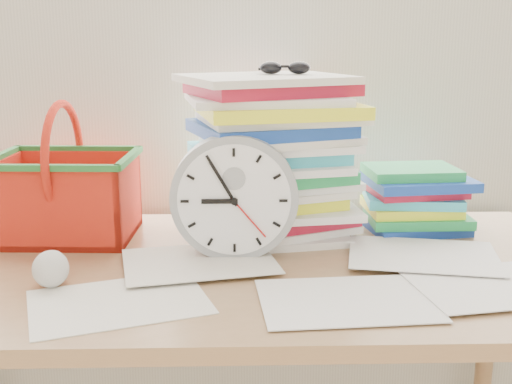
{
  "coord_description": "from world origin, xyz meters",
  "views": [
    {
      "loc": [
        0.01,
        0.41,
        1.19
      ],
      "look_at": [
        0.05,
        1.6,
        0.89
      ],
      "focal_mm": 45.0,
      "sensor_mm": 36.0,
      "label": 1
    }
  ],
  "objects_px": {
    "desk": "(232,298)",
    "basket": "(65,172)",
    "paper_stack": "(272,157)",
    "book_stack": "(416,199)",
    "clock": "(234,197)"
  },
  "relations": [
    {
      "from": "desk",
      "to": "basket",
      "type": "relative_size",
      "value": 4.76
    },
    {
      "from": "paper_stack",
      "to": "book_stack",
      "type": "xyz_separation_m",
      "value": [
        0.33,
        0.02,
        -0.1
      ]
    },
    {
      "from": "desk",
      "to": "clock",
      "type": "bearing_deg",
      "value": 79.37
    },
    {
      "from": "desk",
      "to": "clock",
      "type": "xyz_separation_m",
      "value": [
        0.01,
        0.03,
        0.2
      ]
    },
    {
      "from": "paper_stack",
      "to": "basket",
      "type": "distance_m",
      "value": 0.45
    },
    {
      "from": "paper_stack",
      "to": "clock",
      "type": "xyz_separation_m",
      "value": [
        -0.08,
        -0.15,
        -0.05
      ]
    },
    {
      "from": "desk",
      "to": "paper_stack",
      "type": "height_order",
      "value": "paper_stack"
    },
    {
      "from": "basket",
      "to": "desk",
      "type": "bearing_deg",
      "value": -23.13
    },
    {
      "from": "desk",
      "to": "basket",
      "type": "xyz_separation_m",
      "value": [
        -0.36,
        0.18,
        0.22
      ]
    },
    {
      "from": "desk",
      "to": "basket",
      "type": "bearing_deg",
      "value": 154.12
    },
    {
      "from": "desk",
      "to": "book_stack",
      "type": "bearing_deg",
      "value": 25.83
    },
    {
      "from": "clock",
      "to": "book_stack",
      "type": "bearing_deg",
      "value": 22.7
    },
    {
      "from": "paper_stack",
      "to": "clock",
      "type": "relative_size",
      "value": 1.41
    },
    {
      "from": "book_stack",
      "to": "clock",
      "type": "bearing_deg",
      "value": -157.3
    },
    {
      "from": "desk",
      "to": "paper_stack",
      "type": "distance_m",
      "value": 0.32
    }
  ]
}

